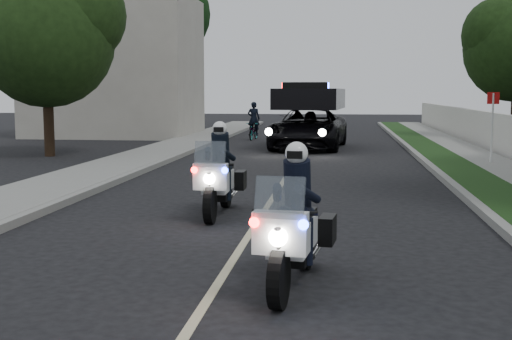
{
  "coord_description": "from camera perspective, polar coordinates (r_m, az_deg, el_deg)",
  "views": [
    {
      "loc": [
        1.43,
        -7.39,
        2.31
      ],
      "look_at": [
        0.05,
        3.58,
        1.0
      ],
      "focal_mm": 47.13,
      "sensor_mm": 36.0,
      "label": 1
    }
  ],
  "objects": [
    {
      "name": "ground",
      "position": [
        7.87,
        -3.7,
        -10.31
      ],
      "size": [
        120.0,
        120.0,
        0.0
      ],
      "primitive_type": "plane",
      "color": "black",
      "rests_on": "ground"
    },
    {
      "name": "curb_right",
      "position": [
        17.73,
        15.76,
        -0.75
      ],
      "size": [
        0.2,
        60.0,
        0.15
      ],
      "primitive_type": "cube",
      "color": "gray",
      "rests_on": "ground"
    },
    {
      "name": "grass_verge",
      "position": [
        17.85,
        17.98,
        -0.76
      ],
      "size": [
        1.2,
        60.0,
        0.16
      ],
      "primitive_type": "cube",
      "color": "#193814",
      "rests_on": "ground"
    },
    {
      "name": "curb_left",
      "position": [
        18.38,
        -10.4,
        -0.35
      ],
      "size": [
        0.2,
        60.0,
        0.15
      ],
      "primitive_type": "cube",
      "color": "gray",
      "rests_on": "ground"
    },
    {
      "name": "sidewalk_left",
      "position": [
        18.74,
        -13.61,
        -0.28
      ],
      "size": [
        2.0,
        60.0,
        0.16
      ],
      "primitive_type": "cube",
      "color": "gray",
      "rests_on": "ground"
    },
    {
      "name": "building_far",
      "position": [
        35.31,
        -11.86,
        8.53
      ],
      "size": [
        8.0,
        6.0,
        7.0
      ],
      "primitive_type": "cube",
      "color": "#A8A396",
      "rests_on": "ground"
    },
    {
      "name": "lane_marking",
      "position": [
        17.6,
        2.44,
        -0.79
      ],
      "size": [
        0.12,
        50.0,
        0.01
      ],
      "primitive_type": "cube",
      "color": "#BFB78C",
      "rests_on": "ground"
    },
    {
      "name": "police_moto_left",
      "position": [
        12.61,
        -3.17,
        -3.81
      ],
      "size": [
        0.73,
        2.06,
        1.75
      ],
      "primitive_type": null,
      "rotation": [
        0.0,
        0.0,
        0.01
      ],
      "color": "silver",
      "rests_on": "ground"
    },
    {
      "name": "police_moto_right",
      "position": [
        8.1,
        3.2,
        -9.82
      ],
      "size": [
        0.93,
        2.09,
        1.72
      ],
      "primitive_type": null,
      "rotation": [
        0.0,
        0.0,
        -0.11
      ],
      "color": "silver",
      "rests_on": "ground"
    },
    {
      "name": "police_suv",
      "position": [
        27.09,
        4.48,
        1.83
      ],
      "size": [
        3.16,
        6.01,
        2.82
      ],
      "primitive_type": "imported",
      "rotation": [
        0.0,
        0.0,
        -0.08
      ],
      "color": "black",
      "rests_on": "ground"
    },
    {
      "name": "bicycle",
      "position": [
        31.83,
        -0.2,
        2.58
      ],
      "size": [
        0.68,
        1.6,
        0.81
      ],
      "primitive_type": "imported",
      "rotation": [
        0.0,
        0.0,
        -0.09
      ],
      "color": "black",
      "rests_on": "ground"
    },
    {
      "name": "cyclist",
      "position": [
        31.83,
        -0.2,
        2.58
      ],
      "size": [
        0.58,
        0.39,
        1.6
      ],
      "primitive_type": "imported",
      "rotation": [
        0.0,
        0.0,
        3.13
      ],
      "color": "black",
      "rests_on": "ground"
    },
    {
      "name": "sign_post",
      "position": [
        21.69,
        19.28,
        0.25
      ],
      "size": [
        0.38,
        0.38,
        2.34
      ],
      "primitive_type": null,
      "rotation": [
        0.0,
        0.0,
        -0.03
      ],
      "color": "#AA0C1D",
      "rests_on": "ground"
    },
    {
      "name": "tree_left_near",
      "position": [
        24.94,
        -17.08,
        1.13
      ],
      "size": [
        5.23,
        5.23,
        7.96
      ],
      "primitive_type": null,
      "rotation": [
        0.0,
        0.0,
        -0.1
      ],
      "color": "#1C3712",
      "rests_on": "ground"
    },
    {
      "name": "tree_left_far",
      "position": [
        38.74,
        -9.28,
        3.24
      ],
      "size": [
        7.28,
        7.28,
        10.63
      ],
      "primitive_type": null,
      "rotation": [
        0.0,
        0.0,
        -0.15
      ],
      "color": "black",
      "rests_on": "ground"
    }
  ]
}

